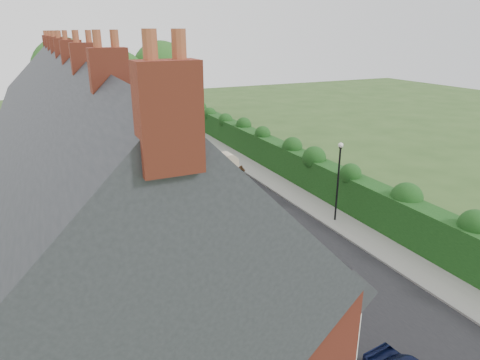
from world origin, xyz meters
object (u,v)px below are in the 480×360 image
Objects in this scene: horse_cart at (228,165)px; car_black at (131,126)px; car_silver_a at (310,262)px; car_grey at (151,132)px; lamppost at (339,172)px; car_white at (240,209)px; car_red at (161,154)px; car_silver_b at (288,245)px; car_green at (194,168)px; horse at (240,180)px; car_beige at (153,146)px.

car_black is at bearing 98.77° from horse_cart.
car_silver_a is 0.87× the size of car_grey.
lamppost is 7.28m from car_silver_a.
car_red is (-1.14, 14.80, 0.02)m from car_white.
car_green reaches higher than car_silver_b.
car_black is at bearing 77.91° from car_red.
car_grey is (0.01, 31.51, 0.01)m from car_silver_a.
car_red is (-1.28, 5.69, -0.09)m from car_green.
car_green is 3.09m from horse_cart.
lamppost is at bearing -52.65° from car_green.
car_silver_b is 14.71m from car_green.
car_white is 28.02m from car_black.
car_silver_a is at bearing -137.42° from lamppost.
car_green is at bearing 89.39° from car_white.
car_silver_a is 0.96× the size of car_green.
car_white is at bearing 86.78° from car_silver_a.
car_silver_a is at bearing 103.80° from horse.
car_grey is at bearing 103.97° from car_green.
car_silver_b is 0.89× the size of car_beige.
car_red is at bearing 117.11° from car_green.
car_green is at bearing 130.96° from horse_cart.
car_silver_a is at bearing -96.72° from car_beige.
car_beige is at bearing 106.75° from horse_cart.
lamppost reaches higher than car_silver_b.
lamppost is at bearing -82.31° from car_red.
car_grey is (1.40, 9.11, 0.05)m from car_red.
car_red is at bearing 100.59° from car_silver_b.
car_grey is (0.12, 14.80, -0.05)m from car_green.
car_black reaches higher than car_silver_a.
car_green is 2.13× the size of horse.
lamppost reaches higher than car_green.
horse reaches higher than car_beige.
horse is (1.93, 10.18, 0.18)m from car_silver_b.
horse is (-3.13, 7.58, -2.42)m from lamppost.
lamppost is at bearing -29.43° from car_white.
car_grey is 2.34× the size of horse.
horse_cart reaches higher than car_red.
car_red is at bearing -99.87° from car_beige.
car_green is 1.33× the size of horse_cart.
car_beige is 13.50m from horse.
lamppost is at bearing -72.31° from horse_cart.
horse_cart reaches higher than car_grey.
car_green is 5.83m from car_red.
car_beige is (-6.40, 20.68, -2.51)m from lamppost.
car_green reaches higher than car_silver_a.
lamppost is at bearing 34.02° from car_silver_b.
car_green is (-0.11, 16.71, 0.05)m from car_silver_a.
car_black is at bearing 87.10° from car_silver_a.
car_silver_b is 23.31m from car_beige.
car_beige is (-1.28, 8.56, 0.03)m from car_green.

